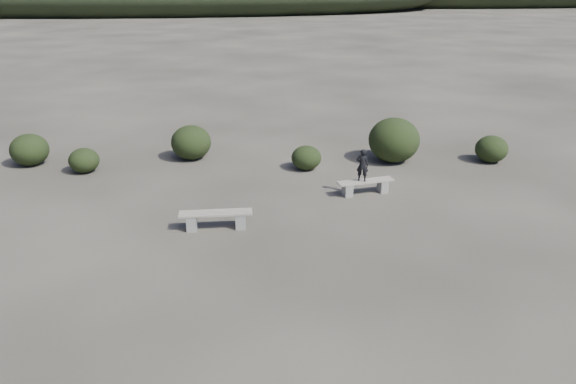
{
  "coord_description": "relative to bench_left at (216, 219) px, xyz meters",
  "views": [
    {
      "loc": [
        -0.59,
        -9.14,
        6.1
      ],
      "look_at": [
        0.02,
        3.5,
        1.1
      ],
      "focal_mm": 35.0,
      "sensor_mm": 36.0,
      "label": 1
    }
  ],
  "objects": [
    {
      "name": "ground",
      "position": [
        1.79,
        -3.84,
        -0.28
      ],
      "size": [
        1200.0,
        1200.0,
        0.0
      ],
      "primitive_type": "plane",
      "color": "#2E2923",
      "rests_on": "ground"
    },
    {
      "name": "bench_left",
      "position": [
        0.0,
        0.0,
        0.0
      ],
      "size": [
        1.85,
        0.48,
        0.46
      ],
      "rotation": [
        0.0,
        0.0,
        0.06
      ],
      "color": "slate",
      "rests_on": "ground"
    },
    {
      "name": "bench_right",
      "position": [
        4.19,
        2.18,
        -0.02
      ],
      "size": [
        1.72,
        0.75,
        0.42
      ],
      "rotation": [
        0.0,
        0.0,
        0.24
      ],
      "color": "slate",
      "rests_on": "ground"
    },
    {
      "name": "seated_person",
      "position": [
        4.07,
        2.15,
        0.62
      ],
      "size": [
        0.4,
        0.31,
        0.96
      ],
      "primitive_type": "imported",
      "rotation": [
        0.0,
        0.0,
        2.9
      ],
      "color": "black",
      "rests_on": "bench_right"
    },
    {
      "name": "shrub_a",
      "position": [
        -4.57,
        4.53,
        0.12
      ],
      "size": [
        0.97,
        0.97,
        0.79
      ],
      "primitive_type": "ellipsoid",
      "color": "black",
      "rests_on": "ground"
    },
    {
      "name": "shrub_b",
      "position": [
        -1.25,
        5.77,
        0.31
      ],
      "size": [
        1.38,
        1.38,
        1.18
      ],
      "primitive_type": "ellipsoid",
      "color": "black",
      "rests_on": "ground"
    },
    {
      "name": "shrub_c",
      "position": [
        2.64,
        4.47,
        0.12
      ],
      "size": [
        0.99,
        0.99,
        0.79
      ],
      "primitive_type": "ellipsoid",
      "color": "black",
      "rests_on": "ground"
    },
    {
      "name": "shrub_d",
      "position": [
        5.67,
        5.15,
        0.48
      ],
      "size": [
        1.73,
        1.73,
        1.51
      ],
      "primitive_type": "ellipsoid",
      "color": "black",
      "rests_on": "ground"
    },
    {
      "name": "shrub_e",
      "position": [
        9.0,
        4.94,
        0.18
      ],
      "size": [
        1.09,
        1.09,
        0.91
      ],
      "primitive_type": "ellipsoid",
      "color": "black",
      "rests_on": "ground"
    },
    {
      "name": "shrub_f",
      "position": [
        -6.58,
        5.36,
        0.25
      ],
      "size": [
        1.26,
        1.26,
        1.06
      ],
      "primitive_type": "ellipsoid",
      "color": "black",
      "rests_on": "ground"
    }
  ]
}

